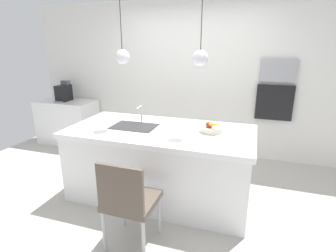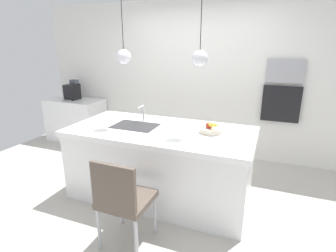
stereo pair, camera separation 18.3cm
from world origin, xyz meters
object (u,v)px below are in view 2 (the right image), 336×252
at_px(coffee_machine, 72,91).
at_px(chair_near, 123,198).
at_px(oven, 281,104).
at_px(fruit_bowl, 211,129).
at_px(microwave, 285,71).

xyz_separation_m(coffee_machine, chair_near, (2.46, -2.27, -0.47)).
bearing_deg(oven, fruit_bowl, -117.06).
bearing_deg(oven, coffee_machine, -175.52).
distance_m(fruit_bowl, coffee_machine, 3.26).
bearing_deg(fruit_bowl, coffee_machine, 158.38).
bearing_deg(coffee_machine, microwave, 4.48).
bearing_deg(microwave, chair_near, -117.41).
height_order(fruit_bowl, microwave, microwave).
xyz_separation_m(fruit_bowl, chair_near, (-0.56, -1.07, -0.41)).
bearing_deg(microwave, fruit_bowl, -117.06).
relative_size(fruit_bowl, oven, 0.48).
distance_m(microwave, oven, 0.50).
distance_m(coffee_machine, chair_near, 3.38).
height_order(microwave, oven, microwave).
height_order(fruit_bowl, chair_near, fruit_bowl).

